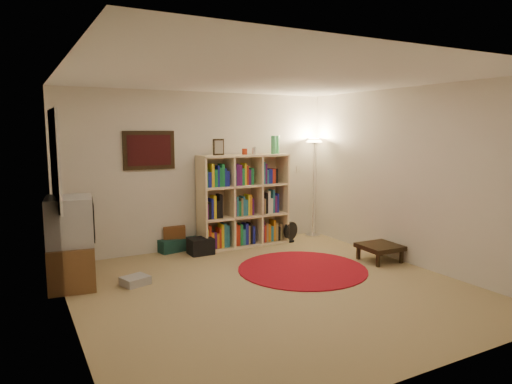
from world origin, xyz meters
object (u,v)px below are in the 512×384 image
Objects in this scene: suitcase at (175,243)px; floor_fan at (290,232)px; floor_lamp at (314,155)px; side_table at (380,247)px; tv_stand at (71,243)px; bookshelf at (242,202)px.

floor_fan is at bearing -25.18° from suitcase.
side_table is (-0.08, -1.78, -1.25)m from floor_lamp.
suitcase is 3.17m from side_table.
tv_stand reaches higher than suitcase.
floor_lamp reaches higher than suitcase.
floor_lamp is 1.59× the size of tv_stand.
side_table is at bearing -51.95° from suitcase.
floor_fan is at bearing 108.15° from side_table.
tv_stand reaches higher than floor_fan.
floor_lamp is 2.55× the size of suitcase.
tv_stand is 1.98× the size of side_table.
floor_fan is at bearing -11.46° from bookshelf.
bookshelf is at bearing -179.28° from floor_lamp.
floor_fan is (0.83, -0.17, -0.55)m from bookshelf.
tv_stand is at bearing 166.08° from side_table.
tv_stand is 1.61× the size of suitcase.
side_table is (1.36, -1.77, -0.52)m from bookshelf.
floor_lamp is 4.32m from tv_stand.
suitcase is (-1.89, 0.46, -0.08)m from floor_fan.
floor_fan is 1.95m from suitcase.
bookshelf reaches higher than floor_lamp.
suitcase is (1.66, 1.04, -0.43)m from tv_stand.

